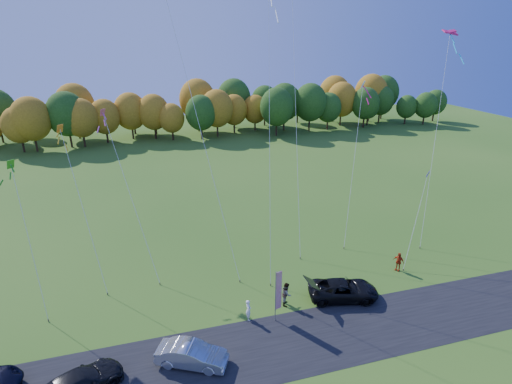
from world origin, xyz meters
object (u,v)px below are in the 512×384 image
object	(u,v)px
person_east	(398,262)
feather_flag	(278,290)
black_suv	(343,290)
silver_sedan	(192,355)

from	to	relation	value
person_east	feather_flag	world-z (taller)	feather_flag
black_suv	person_east	world-z (taller)	person_east
person_east	black_suv	bearing A→B (deg)	-101.02
black_suv	silver_sedan	size ratio (longest dim) A/B	1.21
person_east	feather_flag	size ratio (longest dim) A/B	0.42
silver_sedan	feather_flag	bearing A→B (deg)	-42.38
silver_sedan	feather_flag	size ratio (longest dim) A/B	1.09
silver_sedan	feather_flag	distance (m)	7.15
black_suv	silver_sedan	xyz separation A→B (m)	(-12.19, -3.49, -0.02)
black_suv	person_east	distance (m)	6.83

